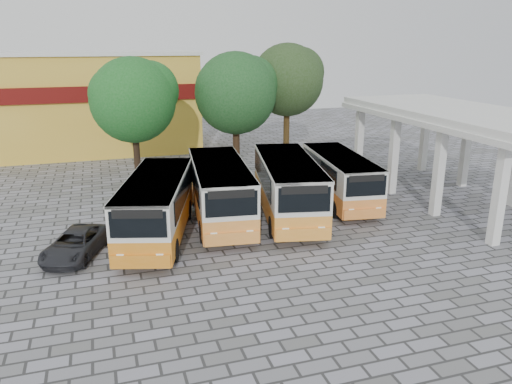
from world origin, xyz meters
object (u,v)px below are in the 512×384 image
object	(u,v)px
bus_centre_left	(220,188)
bus_centre_right	(288,185)
bus_far_left	(157,204)
parked_car	(76,244)
bus_far_right	(340,176)

from	to	relation	value
bus_centre_left	bus_centre_right	size ratio (longest dim) A/B	0.96
bus_far_left	parked_car	bearing A→B (deg)	-148.84
bus_far_left	bus_centre_left	xyz separation A→B (m)	(3.42, 1.44, 0.05)
bus_far_right	parked_car	distance (m)	14.90
bus_centre_right	parked_car	size ratio (longest dim) A/B	2.22
bus_centre_right	bus_centre_left	bearing A→B (deg)	-176.41
bus_centre_left	parked_car	world-z (taller)	bus_centre_left
bus_centre_right	parked_car	bearing A→B (deg)	-158.06
bus_far_right	parked_car	world-z (taller)	bus_far_right
parked_car	bus_far_right	bearing A→B (deg)	35.08
bus_centre_left	bus_far_right	world-z (taller)	bus_centre_left
bus_centre_left	bus_centre_right	world-z (taller)	bus_centre_right
bus_centre_left	bus_far_right	bearing A→B (deg)	14.23
bus_centre_right	bus_far_left	bearing A→B (deg)	-160.65
parked_car	bus_far_left	bearing A→B (deg)	36.88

